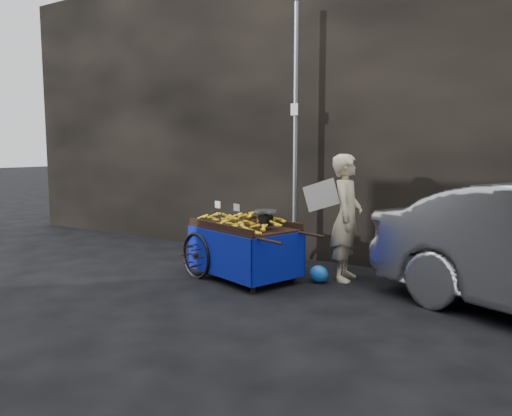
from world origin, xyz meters
The scene contains 6 objects.
ground centered at (0.00, 0.00, 0.00)m, with size 80.00×80.00×0.00m, color black.
building_wall centered at (0.39, 2.60, 2.50)m, with size 13.50×2.00×5.00m.
street_pole centered at (0.30, 1.30, 2.01)m, with size 0.12×0.10×4.00m.
banana_cart centered at (0.16, 0.04, 0.66)m, with size 2.15×1.42×1.08m.
vendor centered at (1.40, 0.75, 0.87)m, with size 0.89×0.70×1.73m.
plastic_bag centered at (1.16, 0.40, 0.12)m, with size 0.26×0.21×0.24m, color blue.
Camera 1 is at (4.04, -5.58, 1.82)m, focal length 35.00 mm.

